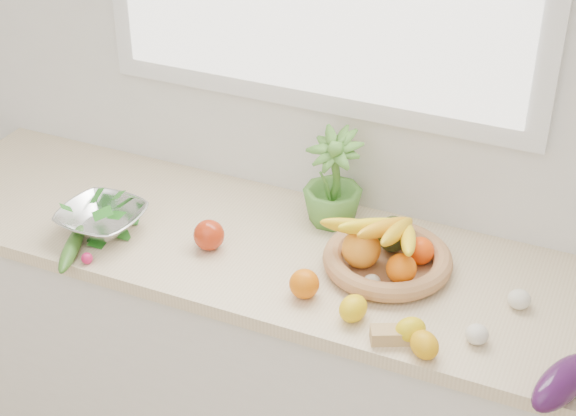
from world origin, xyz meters
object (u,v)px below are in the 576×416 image
at_px(fruit_basket, 387,252).
at_px(colander_with_spinach, 101,215).
at_px(cucumber, 72,249).
at_px(potted_herb, 333,180).
at_px(apple, 209,235).
at_px(eggplant, 562,383).

distance_m(fruit_basket, colander_with_spinach, 0.81).
relative_size(fruit_basket, colander_with_spinach, 1.84).
relative_size(cucumber, potted_herb, 0.75).
height_order(potted_herb, fruit_basket, potted_herb).
distance_m(potted_herb, fruit_basket, 0.29).
height_order(apple, cucumber, apple).
distance_m(eggplant, potted_herb, 0.87).
distance_m(cucumber, fruit_basket, 0.86).
relative_size(apple, potted_herb, 0.28).
bearing_deg(potted_herb, cucumber, -142.25).
bearing_deg(potted_herb, apple, -133.55).
bearing_deg(cucumber, eggplant, -0.66).
bearing_deg(colander_with_spinach, potted_herb, 29.91).
distance_m(cucumber, colander_with_spinach, 0.13).
xyz_separation_m(cucumber, potted_herb, (0.59, 0.45, 0.11)).
height_order(eggplant, fruit_basket, fruit_basket).
distance_m(apple, fruit_basket, 0.49).
distance_m(cucumber, potted_herb, 0.75).
bearing_deg(fruit_basket, potted_herb, 143.48).
distance_m(apple, colander_with_spinach, 0.32).
bearing_deg(fruit_basket, apple, -167.22).
xyz_separation_m(eggplant, fruit_basket, (-0.51, 0.31, 0.01)).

